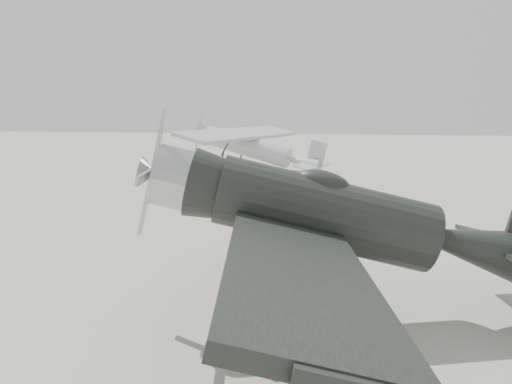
# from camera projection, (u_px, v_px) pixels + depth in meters

# --- Properties ---
(ground) EXTENTS (160.00, 160.00, 0.00)m
(ground) POSITION_uv_depth(u_px,v_px,m) (194.00, 264.00, 13.99)
(ground) COLOR #A5A292
(ground) RESTS_ON ground
(lowwing_monoplane) EXTENTS (8.80, 12.24, 3.93)m
(lowwing_monoplane) POSITION_uv_depth(u_px,v_px,m) (344.00, 220.00, 10.14)
(lowwing_monoplane) COLOR black
(lowwing_monoplane) RESTS_ON ground
(highwing_monoplane) EXTENTS (9.01, 12.55, 3.56)m
(highwing_monoplane) POSITION_uv_depth(u_px,v_px,m) (252.00, 143.00, 31.47)
(highwing_monoplane) COLOR #A1A4A6
(highwing_monoplane) RESTS_ON ground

